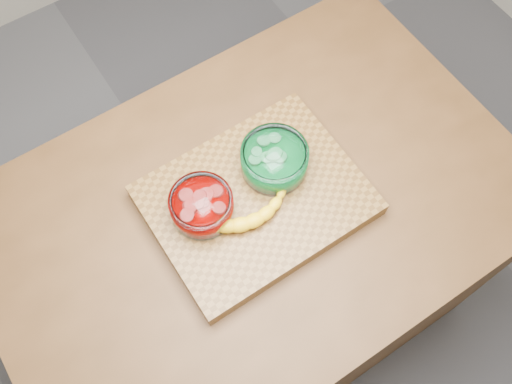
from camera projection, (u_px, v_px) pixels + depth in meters
ground at (256, 307)px, 2.07m from camera, size 3.50×3.50×0.00m
counter at (256, 268)px, 1.66m from camera, size 1.20×0.80×0.90m
cutting_board at (256, 200)px, 1.24m from camera, size 0.45×0.35×0.04m
bowl_red at (202, 206)px, 1.18m from camera, size 0.13×0.13×0.06m
bowl_green at (274, 160)px, 1.22m from camera, size 0.15×0.15×0.07m
banana at (238, 205)px, 1.19m from camera, size 0.24×0.15×0.04m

